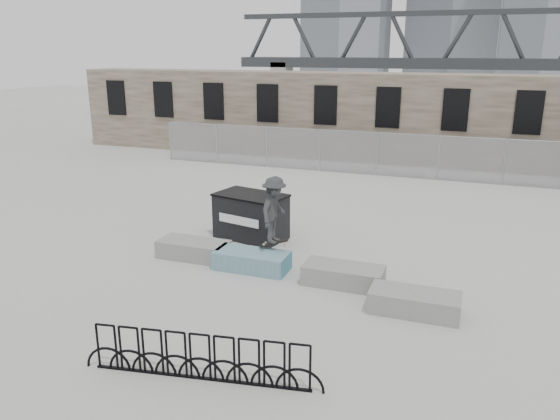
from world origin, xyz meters
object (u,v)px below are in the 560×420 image
Objects in this scene: planter_center_left at (252,260)px; skateboarder at (274,210)px; planter_center_right at (343,274)px; bike_rack at (200,358)px; planter_offset at (415,302)px; planter_far_left at (194,248)px; dumpster at (251,216)px.

skateboarder is (0.49, 0.43, 1.33)m from planter_center_left.
planter_center_right is 5.10m from bike_rack.
planter_offset is 4.41m from skateboarder.
planter_far_left is 1.90m from planter_center_left.
dumpster is at bearing 113.14° from planter_center_left.
planter_offset is at bearing -26.96° from planter_center_right.
planter_far_left is 1.00× the size of planter_center_left.
planter_far_left and planter_center_left have the same top height.
planter_center_left is at bearing -54.31° from dumpster.
bike_rack is (3.01, -5.25, 0.17)m from planter_far_left.
bike_rack is at bearing -77.38° from planter_center_left.
planter_center_left is 1.00× the size of planter_offset.
bike_rack reaches higher than planter_center_right.
planter_offset is (6.31, -1.30, 0.00)m from planter_far_left.
dumpster is 0.54× the size of bike_rack.
skateboarder reaches higher than planter_far_left.
planter_far_left is at bearing 168.34° from planter_offset.
skateboarder is at bearing 159.15° from planter_offset.
planter_center_right is 1.00× the size of planter_offset.
planter_far_left is at bearing 175.47° from planter_center_right.
skateboarder reaches higher than planter_center_right.
planter_offset is 5.14m from bike_rack.
dumpster reaches higher than planter_offset.
planter_center_left is at bearing 177.29° from planter_center_right.
planter_center_right is 0.84× the size of dumpster.
planter_far_left is 1.00× the size of planter_center_right.
planter_offset is 0.45× the size of bike_rack.
planter_center_left is 0.84× the size of dumpster.
planter_center_right is at bearing -2.71° from planter_center_left.
planter_center_left is 1.01× the size of skateboarder.
planter_center_left is 2.56m from planter_center_right.
planter_offset is (4.42, -1.07, 0.00)m from planter_center_left.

